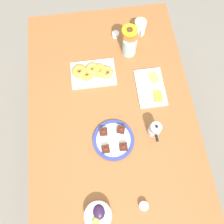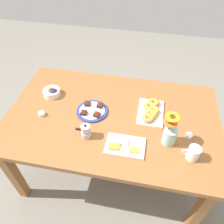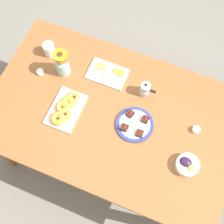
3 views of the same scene
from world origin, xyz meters
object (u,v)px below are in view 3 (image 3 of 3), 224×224
at_px(jam_cup_berry, 40,72).
at_px(jam_cup_honey, 196,130).
at_px(cheese_platter, 108,73).
at_px(moka_pot, 145,89).
at_px(dining_table, 112,119).
at_px(flower_vase, 63,65).
at_px(coffee_mug, 49,49).
at_px(grape_bowl, 187,165).
at_px(croissant_platter, 65,109).
at_px(dessert_plate, 135,124).

bearing_deg(jam_cup_berry, jam_cup_honey, -0.02).
bearing_deg(jam_cup_honey, cheese_platter, 166.00).
bearing_deg(moka_pot, dining_table, -121.67).
bearing_deg(flower_vase, coffee_mug, 147.18).
bearing_deg(grape_bowl, moka_pot, 137.45).
relative_size(dining_table, croissant_platter, 5.47).
distance_m(flower_vase, moka_pot, 0.56).
relative_size(jam_cup_berry, flower_vase, 0.20).
relative_size(cheese_platter, flower_vase, 1.08).
bearing_deg(grape_bowl, jam_cup_berry, 167.76).
bearing_deg(moka_pot, flower_vase, -174.08).
bearing_deg(moka_pot, dessert_plate, -85.16).
bearing_deg(dessert_plate, coffee_mug, 159.19).
distance_m(croissant_platter, dessert_plate, 0.45).
bearing_deg(croissant_platter, moka_pot, 36.09).
bearing_deg(grape_bowl, croissant_platter, 176.15).
bearing_deg(moka_pot, coffee_mug, 176.79).
xyz_separation_m(jam_cup_honey, flower_vase, (-0.94, 0.07, 0.07)).
bearing_deg(flower_vase, jam_cup_honey, -4.20).
distance_m(croissant_platter, jam_cup_berry, 0.33).
relative_size(dining_table, flower_vase, 6.67).
bearing_deg(cheese_platter, coffee_mug, 179.81).
height_order(dining_table, cheese_platter, cheese_platter).
distance_m(coffee_mug, grape_bowl, 1.17).
distance_m(coffee_mug, jam_cup_berry, 0.17).
xyz_separation_m(coffee_mug, cheese_platter, (0.43, -0.00, -0.04)).
height_order(coffee_mug, jam_cup_berry, coffee_mug).
bearing_deg(flower_vase, cheese_platter, 18.91).
height_order(dining_table, coffee_mug, coffee_mug).
xyz_separation_m(croissant_platter, flower_vase, (-0.13, 0.25, 0.06)).
bearing_deg(croissant_platter, grape_bowl, -3.85).
height_order(dessert_plate, moka_pot, moka_pot).
bearing_deg(cheese_platter, croissant_platter, -113.06).
bearing_deg(dessert_plate, jam_cup_honey, 16.72).
height_order(jam_cup_honey, dessert_plate, dessert_plate).
bearing_deg(flower_vase, dessert_plate, -17.25).
bearing_deg(dining_table, croissant_platter, -163.43).
bearing_deg(coffee_mug, croissant_platter, -50.95).
relative_size(croissant_platter, moka_pot, 2.46).
bearing_deg(cheese_platter, dining_table, -62.25).
height_order(jam_cup_honey, moka_pot, moka_pot).
bearing_deg(grape_bowl, dessert_plate, 161.27).
xyz_separation_m(jam_cup_honey, moka_pot, (-0.39, 0.13, 0.03)).
height_order(jam_cup_honey, flower_vase, flower_vase).
bearing_deg(jam_cup_honey, jam_cup_berry, 179.98).
relative_size(grape_bowl, dessert_plate, 0.58).
height_order(croissant_platter, jam_cup_honey, croissant_platter).
bearing_deg(dining_table, grape_bowl, -14.69).
distance_m(coffee_mug, cheese_platter, 0.43).
height_order(dining_table, croissant_platter, croissant_platter).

